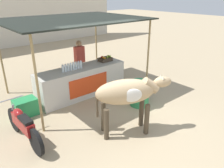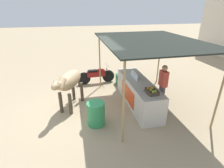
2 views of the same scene
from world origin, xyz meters
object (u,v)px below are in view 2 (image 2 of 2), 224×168
(cow, at_px, (69,82))
(water_barrel, at_px, (96,114))
(cooler_box, at_px, (122,80))
(fruit_crate, at_px, (152,91))
(motorcycle_parked, at_px, (97,75))
(vendor_behind_counter, at_px, (162,87))
(stall_counter, at_px, (138,93))

(cow, bearing_deg, water_barrel, 31.31)
(cooler_box, bearing_deg, water_barrel, -29.89)
(fruit_crate, bearing_deg, cow, -117.94)
(cow, distance_m, motorcycle_parked, 2.48)
(vendor_behind_counter, height_order, cow, vendor_behind_counter)
(cooler_box, bearing_deg, cow, -56.19)
(vendor_behind_counter, bearing_deg, motorcycle_parked, -144.65)
(water_barrel, distance_m, cow, 1.59)
(fruit_crate, distance_m, vendor_behind_counter, 0.94)
(water_barrel, bearing_deg, cooler_box, 150.11)
(stall_counter, xyz_separation_m, motorcycle_parked, (-2.37, -1.23, -0.05))
(cooler_box, height_order, water_barrel, water_barrel)
(stall_counter, relative_size, cooler_box, 5.00)
(fruit_crate, height_order, cow, cow)
(fruit_crate, bearing_deg, stall_counter, -177.10)
(water_barrel, relative_size, motorcycle_parked, 0.43)
(stall_counter, distance_m, vendor_behind_counter, 0.94)
(cooler_box, distance_m, motorcycle_parked, 1.23)
(vendor_behind_counter, relative_size, cooler_box, 2.75)
(motorcycle_parked, bearing_deg, fruit_crate, 20.68)
(vendor_behind_counter, bearing_deg, cooler_box, -160.09)
(fruit_crate, relative_size, water_barrel, 0.57)
(stall_counter, relative_size, water_barrel, 3.86)
(vendor_behind_counter, xyz_separation_m, cooler_box, (-2.35, -0.85, -0.61))
(stall_counter, height_order, cow, cow)
(water_barrel, xyz_separation_m, cow, (-1.24, -0.76, 0.65))
(fruit_crate, xyz_separation_m, water_barrel, (-0.10, -1.78, -0.65))
(stall_counter, bearing_deg, vendor_behind_counter, 60.72)
(stall_counter, xyz_separation_m, fruit_crate, (1.02, 0.05, 0.55))
(fruit_crate, height_order, water_barrel, fruit_crate)
(cooler_box, distance_m, cow, 2.98)
(cooler_box, xyz_separation_m, motorcycle_parked, (-0.45, -1.13, 0.19))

